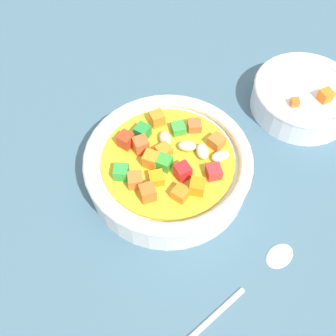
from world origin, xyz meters
The scene contains 4 objects.
ground_plane centered at (0.00, 0.00, -1.00)cm, with size 140.00×140.00×2.00cm, color #42667A.
soup_bowl_main centered at (0.00, 0.00, 2.77)cm, with size 20.38×20.38×6.01cm.
spoon centered at (-8.72, -13.77, 0.35)cm, with size 17.62×9.85×0.74cm.
side_bowl_small centered at (18.64, -12.62, 2.24)cm, with size 14.37×14.37×5.01cm.
Camera 1 is at (-25.64, -11.11, 43.79)cm, focal length 43.45 mm.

